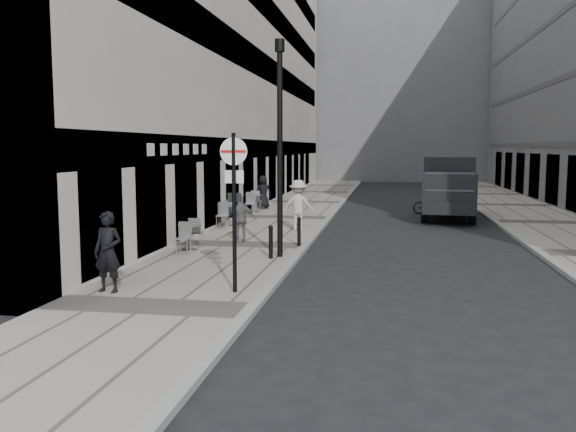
% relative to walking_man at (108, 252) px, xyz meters
% --- Properties ---
extents(ground, '(120.00, 120.00, 0.00)m').
position_rel_walking_man_xyz_m(ground, '(3.23, -3.64, -0.98)').
color(ground, black).
rests_on(ground, ground).
extents(sidewalk, '(4.00, 60.00, 0.12)m').
position_rel_walking_man_xyz_m(sidewalk, '(1.23, 14.36, -0.92)').
color(sidewalk, gray).
rests_on(sidewalk, ground).
extents(far_sidewalk, '(4.00, 60.00, 0.12)m').
position_rel_walking_man_xyz_m(far_sidewalk, '(12.23, 14.36, -0.92)').
color(far_sidewalk, gray).
rests_on(far_sidewalk, ground).
extents(building_left, '(4.00, 45.00, 18.00)m').
position_rel_walking_man_xyz_m(building_left, '(-2.77, 20.86, 8.02)').
color(building_left, beige).
rests_on(building_left, ground).
extents(building_far, '(24.00, 16.00, 22.00)m').
position_rel_walking_man_xyz_m(building_far, '(4.73, 52.36, 10.02)').
color(building_far, slate).
rests_on(building_far, ground).
extents(walking_man, '(0.67, 0.48, 1.71)m').
position_rel_walking_man_xyz_m(walking_man, '(0.00, 0.00, 0.00)').
color(walking_man, black).
rests_on(walking_man, sidewalk).
extents(sign_post, '(0.57, 0.09, 3.34)m').
position_rel_walking_man_xyz_m(sign_post, '(2.63, 0.43, 1.29)').
color(sign_post, black).
rests_on(sign_post, sidewalk).
extents(lamppost, '(0.27, 0.27, 5.94)m').
position_rel_walking_man_xyz_m(lamppost, '(2.83, 4.72, 2.45)').
color(lamppost, black).
rests_on(lamppost, sidewalk).
extents(bollard_near, '(0.11, 0.11, 0.86)m').
position_rel_walking_man_xyz_m(bollard_near, '(2.63, 4.39, -0.43)').
color(bollard_near, black).
rests_on(bollard_near, sidewalk).
extents(bollard_far, '(0.11, 0.11, 0.84)m').
position_rel_walking_man_xyz_m(bollard_far, '(3.08, 6.66, -0.44)').
color(bollard_far, black).
rests_on(bollard_far, sidewalk).
extents(panel_van, '(2.64, 5.99, 2.75)m').
position_rel_walking_man_xyz_m(panel_van, '(8.45, 16.10, 0.57)').
color(panel_van, black).
rests_on(panel_van, ground).
extents(cyclist, '(1.76, 0.67, 1.88)m').
position_rel_walking_man_xyz_m(cyclist, '(7.84, 17.62, -0.24)').
color(cyclist, black).
rests_on(cyclist, ground).
extents(pedestrian_a, '(0.96, 0.60, 1.52)m').
position_rel_walking_man_xyz_m(pedestrian_a, '(1.14, 7.06, -0.10)').
color(pedestrian_a, '#5E5E64').
rests_on(pedestrian_a, sidewalk).
extents(pedestrian_b, '(1.22, 0.72, 1.86)m').
position_rel_walking_man_xyz_m(pedestrian_b, '(2.55, 10.14, 0.07)').
color(pedestrian_b, beige).
rests_on(pedestrian_b, sidewalk).
extents(pedestrian_c, '(0.95, 0.81, 1.65)m').
position_rel_walking_man_xyz_m(pedestrian_c, '(-0.37, 17.82, -0.03)').
color(pedestrian_c, black).
rests_on(pedestrian_c, sidewalk).
extents(cafe_table_near, '(0.71, 1.59, 0.91)m').
position_rel_walking_man_xyz_m(cafe_table_near, '(0.03, 5.27, -0.40)').
color(cafe_table_near, '#AAAAAC').
rests_on(cafe_table_near, sidewalk).
extents(cafe_table_mid, '(0.76, 1.71, 0.97)m').
position_rel_walking_man_xyz_m(cafe_table_mid, '(-0.37, 10.86, -0.36)').
color(cafe_table_mid, '#B9BABC').
rests_on(cafe_table_mid, sidewalk).
extents(cafe_table_far, '(0.79, 1.78, 1.01)m').
position_rel_walking_man_xyz_m(cafe_table_far, '(-0.37, 15.51, -0.34)').
color(cafe_table_far, silver).
rests_on(cafe_table_far, sidewalk).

